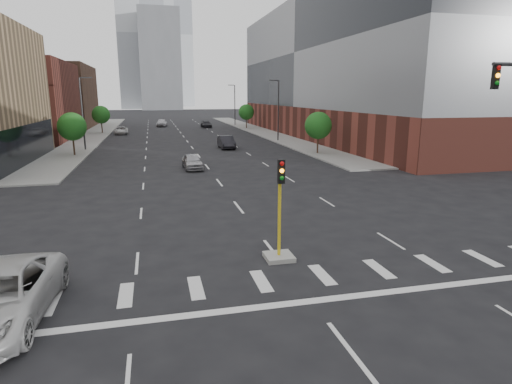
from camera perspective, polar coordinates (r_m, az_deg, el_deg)
name	(u,v)px	position (r m, az deg, el deg)	size (l,w,h in m)	color
sidewalk_left_far	(96,134)	(82.66, -20.56, 7.29)	(5.00, 92.00, 0.15)	gray
sidewalk_right_far	(258,130)	(84.48, 0.25, 8.20)	(5.00, 92.00, 0.15)	gray
building_left_far_a	(0,101)	(77.12, -31.01, 10.36)	(20.00, 22.00, 12.00)	brown
building_left_far_b	(41,97)	(102.26, -26.76, 11.28)	(20.00, 24.00, 13.00)	brown
building_right_main	(362,70)	(76.18, 13.99, 15.55)	(24.00, 70.00, 22.00)	brown
tower_left	(141,36)	(229.50, -15.05, 19.50)	(22.00, 22.00, 70.00)	#B2B7BC
tower_right	(174,36)	(270.22, -10.88, 19.71)	(20.00, 20.00, 80.00)	#B2B7BC
tower_mid	(160,60)	(208.37, -12.65, 16.74)	(18.00, 18.00, 44.00)	slate
median_traffic_signal	(279,238)	(18.50, 3.13, -6.15)	(1.20, 1.20, 4.40)	#999993
streetlight_right_a	(278,108)	(65.46, 2.92, 11.15)	(1.60, 0.22, 9.07)	#2D2D30
streetlight_right_b	(234,103)	(99.52, -2.90, 11.75)	(1.60, 0.22, 9.07)	#2D2D30
streetlight_left	(83,111)	(58.41, -22.10, 10.03)	(1.60, 0.22, 9.07)	#2D2D30
tree_left_near	(72,127)	(53.65, -23.33, 8.01)	(3.20, 3.20, 4.85)	#382619
tree_left_far	(101,115)	(83.33, -19.97, 9.67)	(3.20, 3.20, 4.85)	#382619
tree_right_near	(318,126)	(51.56, 8.30, 8.76)	(3.20, 3.20, 4.85)	#382619
tree_right_far	(246,112)	(89.89, -1.30, 10.61)	(3.20, 3.20, 4.85)	#382619
car_near_left	(192,161)	(41.43, -8.47, 4.05)	(1.72, 4.28, 1.46)	#A2A1A6
car_mid_right	(226,142)	(56.93, -3.99, 6.65)	(1.75, 5.01, 1.65)	black
car_far_left	(121,130)	(80.83, -17.52, 7.83)	(2.24, 4.86, 1.35)	silver
car_deep_right	(206,124)	(93.57, -6.67, 8.96)	(1.94, 4.78, 1.39)	black
car_distant	(162,123)	(98.11, -12.45, 9.02)	(2.01, 5.01, 1.71)	#BAB9BE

